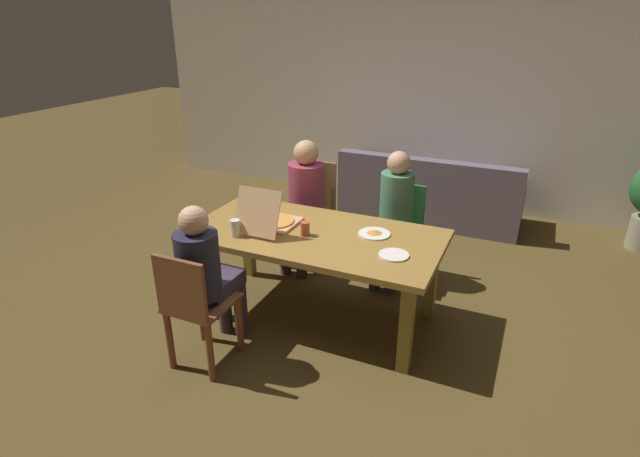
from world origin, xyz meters
name	(u,v)px	position (x,y,z in m)	size (l,w,h in m)	color
ground_plane	(315,314)	(0.00, 0.00, 0.00)	(20.00, 20.00, 0.00)	brown
back_wall	(420,84)	(0.00, 3.04, 1.45)	(7.15, 0.12, 2.91)	silver
dining_table	(315,244)	(0.00, 0.00, 0.64)	(1.91, 0.98, 0.73)	olive
chair_0	(397,228)	(0.39, 0.94, 0.46)	(0.44, 0.42, 0.85)	#286F35
person_0	(394,209)	(0.39, 0.80, 0.69)	(0.29, 0.48, 1.19)	#423B42
chair_1	(195,308)	(-0.46, -0.89, 0.46)	(0.40, 0.42, 0.88)	brown
person_1	(206,270)	(-0.46, -0.74, 0.67)	(0.29, 0.53, 1.15)	#3E3247
chair_2	(311,211)	(-0.46, 0.91, 0.51)	(0.43, 0.45, 0.97)	olive
person_2	(304,194)	(-0.46, 0.76, 0.72)	(0.33, 0.51, 1.21)	#3F3244
pizza_box_0	(271,220)	(-0.36, -0.02, 0.78)	(0.36, 0.49, 0.35)	tan
plate_0	(374,233)	(0.42, 0.15, 0.74)	(0.24, 0.24, 0.03)	white
plate_1	(257,205)	(-0.70, 0.32, 0.73)	(0.20, 0.20, 0.01)	white
plate_2	(394,255)	(0.66, -0.13, 0.73)	(0.21, 0.21, 0.01)	white
drinking_glass_0	(235,228)	(-0.51, -0.30, 0.79)	(0.07, 0.07, 0.13)	silver
drinking_glass_1	(305,229)	(-0.05, -0.07, 0.78)	(0.07, 0.07, 0.11)	#BA512E
couch	(429,197)	(0.37, 2.39, 0.28)	(2.04, 0.76, 0.79)	slate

